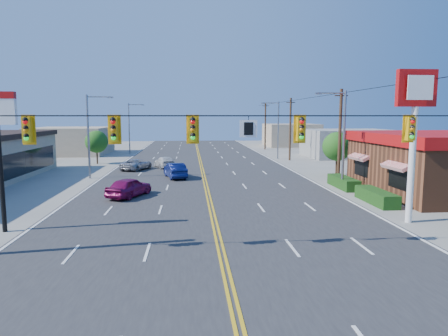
{
  "coord_description": "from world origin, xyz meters",
  "views": [
    {
      "loc": [
        -1.32,
        -17.11,
        5.99
      ],
      "look_at": [
        1.15,
        11.82,
        2.2
      ],
      "focal_mm": 32.0,
      "sensor_mm": 36.0,
      "label": 1
    }
  ],
  "objects": [
    {
      "name": "car_magenta",
      "position": [
        -5.85,
        12.43,
        0.72
      ],
      "size": [
        3.31,
        4.55,
        1.44
      ],
      "primitive_type": "imported",
      "rotation": [
        0.0,
        0.0,
        2.71
      ],
      "color": "#7D0D48",
      "rests_on": "ground"
    },
    {
      "name": "streetlight_nw",
      "position": [
        -10.79,
        48.0,
        4.51
      ],
      "size": [
        2.55,
        0.25,
        8.0
      ],
      "color": "gray",
      "rests_on": "ground"
    },
    {
      "name": "streetlight_se",
      "position": [
        10.79,
        14.0,
        4.51
      ],
      "size": [
        2.55,
        0.25,
        8.0
      ],
      "color": "gray",
      "rests_on": "ground"
    },
    {
      "name": "utility_pole_near",
      "position": [
        12.2,
        18.0,
        4.2
      ],
      "size": [
        0.28,
        0.28,
        8.4
      ],
      "primitive_type": "cylinder",
      "color": "#47301E",
      "rests_on": "ground"
    },
    {
      "name": "bld_east_mid",
      "position": [
        22.0,
        40.0,
        2.0
      ],
      "size": [
        12.0,
        10.0,
        4.0
      ],
      "primitive_type": "cube",
      "color": "gray",
      "rests_on": "ground"
    },
    {
      "name": "kfc_pylon",
      "position": [
        11.0,
        4.0,
        6.04
      ],
      "size": [
        2.2,
        0.36,
        8.5
      ],
      "color": "white",
      "rests_on": "ground"
    },
    {
      "name": "car_white",
      "position": [
        -4.29,
        29.19,
        0.63
      ],
      "size": [
        2.95,
        4.66,
        1.26
      ],
      "primitive_type": "imported",
      "rotation": [
        0.0,
        0.0,
        3.44
      ],
      "color": "#BDBDBD",
      "rests_on": "ground"
    },
    {
      "name": "utility_pole_far",
      "position": [
        12.2,
        54.0,
        4.2
      ],
      "size": [
        0.28,
        0.28,
        8.4
      ],
      "primitive_type": "cylinder",
      "color": "#47301E",
      "rests_on": "ground"
    },
    {
      "name": "streetlight_sw",
      "position": [
        -10.79,
        22.0,
        4.51
      ],
      "size": [
        2.55,
        0.25,
        8.0
      ],
      "color": "gray",
      "rests_on": "ground"
    },
    {
      "name": "car_blue",
      "position": [
        -2.78,
        21.29,
        0.72
      ],
      "size": [
        2.53,
        4.62,
        1.44
      ],
      "primitive_type": "imported",
      "rotation": [
        0.0,
        0.0,
        3.38
      ],
      "color": "#0E1854",
      "rests_on": "ground"
    },
    {
      "name": "signal_span",
      "position": [
        -0.12,
        0.0,
        4.89
      ],
      "size": [
        24.32,
        0.34,
        9.0
      ],
      "color": "#47301E",
      "rests_on": "ground"
    },
    {
      "name": "ground",
      "position": [
        0.0,
        0.0,
        0.0
      ],
      "size": [
        160.0,
        160.0,
        0.0
      ],
      "primitive_type": "plane",
      "color": "gray",
      "rests_on": "ground"
    },
    {
      "name": "tree_west",
      "position": [
        -13.0,
        34.0,
        2.79
      ],
      "size": [
        2.8,
        2.8,
        4.2
      ],
      "color": "#47301E",
      "rests_on": "ground"
    },
    {
      "name": "road",
      "position": [
        0.0,
        20.0,
        0.03
      ],
      "size": [
        20.0,
        120.0,
        0.06
      ],
      "primitive_type": "cube",
      "color": "#2D2D30",
      "rests_on": "ground"
    },
    {
      "name": "bld_west_far",
      "position": [
        -20.0,
        48.0,
        2.1
      ],
      "size": [
        11.0,
        12.0,
        4.2
      ],
      "primitive_type": "cube",
      "color": "tan",
      "rests_on": "ground"
    },
    {
      "name": "car_silver",
      "position": [
        -7.27,
        27.48,
        0.61
      ],
      "size": [
        3.59,
        4.81,
        1.22
      ],
      "primitive_type": "imported",
      "rotation": [
        0.0,
        0.0,
        2.73
      ],
      "color": "#AAA9AE",
      "rests_on": "ground"
    },
    {
      "name": "tree_kfc_rear",
      "position": [
        13.5,
        22.0,
        2.93
      ],
      "size": [
        2.94,
        2.94,
        4.41
      ],
      "color": "#47301E",
      "rests_on": "ground"
    },
    {
      "name": "bld_east_far",
      "position": [
        19.0,
        62.0,
        2.2
      ],
      "size": [
        10.0,
        10.0,
        4.4
      ],
      "primitive_type": "cube",
      "color": "tan",
      "rests_on": "ground"
    },
    {
      "name": "utility_pole_mid",
      "position": [
        12.2,
        36.0,
        4.2
      ],
      "size": [
        0.28,
        0.28,
        8.4
      ],
      "primitive_type": "cylinder",
      "color": "#47301E",
      "rests_on": "ground"
    },
    {
      "name": "streetlight_ne",
      "position": [
        10.79,
        38.0,
        4.51
      ],
      "size": [
        2.55,
        0.25,
        8.0
      ],
      "color": "gray",
      "rests_on": "ground"
    }
  ]
}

